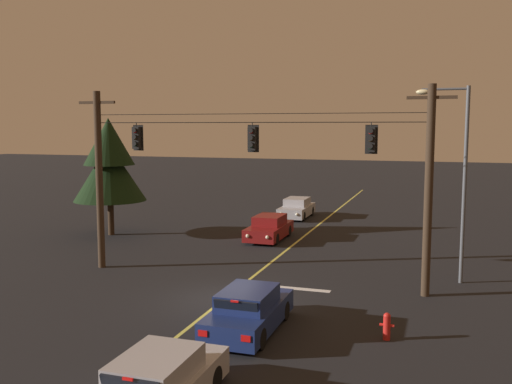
% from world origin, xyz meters
% --- Properties ---
extents(ground_plane, '(180.00, 180.00, 0.00)m').
position_xyz_m(ground_plane, '(0.00, 0.00, 0.00)').
color(ground_plane, black).
extents(lane_centre_stripe, '(0.14, 60.00, 0.01)m').
position_xyz_m(lane_centre_stripe, '(0.00, 8.88, 0.00)').
color(lane_centre_stripe, '#D1C64C').
rests_on(lane_centre_stripe, ground).
extents(stop_bar_paint, '(3.40, 0.36, 0.01)m').
position_xyz_m(stop_bar_paint, '(1.90, 2.28, 0.00)').
color(stop_bar_paint, silver).
rests_on(stop_bar_paint, ground).
extents(signal_span_assembly, '(16.09, 0.32, 8.01)m').
position_xyz_m(signal_span_assembly, '(-0.00, 2.88, 4.15)').
color(signal_span_assembly, '#38281C').
rests_on(signal_span_assembly, ground).
extents(traffic_light_leftmost, '(0.48, 0.41, 1.22)m').
position_xyz_m(traffic_light_leftmost, '(-5.18, 2.86, 5.96)').
color(traffic_light_leftmost, black).
extents(traffic_light_left_inner, '(0.48, 0.41, 1.22)m').
position_xyz_m(traffic_light_left_inner, '(0.16, 2.86, 5.96)').
color(traffic_light_left_inner, black).
extents(traffic_light_centre, '(0.48, 0.41, 1.22)m').
position_xyz_m(traffic_light_centre, '(4.97, 2.86, 5.96)').
color(traffic_light_centre, black).
extents(car_waiting_near_lane, '(1.80, 4.33, 1.39)m').
position_xyz_m(car_waiting_near_lane, '(1.94, -2.81, 0.65)').
color(car_waiting_near_lane, navy).
rests_on(car_waiting_near_lane, ground).
extents(car_oncoming_lead, '(1.80, 4.42, 1.39)m').
position_xyz_m(car_oncoming_lead, '(-1.70, 11.49, 0.65)').
color(car_oncoming_lead, maroon).
rests_on(car_oncoming_lead, ground).
extents(car_oncoming_trailing, '(1.80, 4.42, 1.39)m').
position_xyz_m(car_oncoming_trailing, '(-2.12, 19.66, 0.65)').
color(car_oncoming_trailing, '#A5A5AD').
rests_on(car_oncoming_trailing, ground).
extents(street_lamp_corner, '(2.11, 0.30, 8.07)m').
position_xyz_m(street_lamp_corner, '(8.18, 5.24, 4.84)').
color(street_lamp_corner, '#4C4F54').
rests_on(street_lamp_corner, ground).
extents(tree_verge_near, '(4.25, 4.25, 6.95)m').
position_xyz_m(tree_verge_near, '(-11.08, 9.89, 4.26)').
color(tree_verge_near, '#332316').
rests_on(tree_verge_near, ground).
extents(fire_hydrant, '(0.44, 0.22, 0.84)m').
position_xyz_m(fire_hydrant, '(6.17, -2.19, 0.44)').
color(fire_hydrant, red).
rests_on(fire_hydrant, ground).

